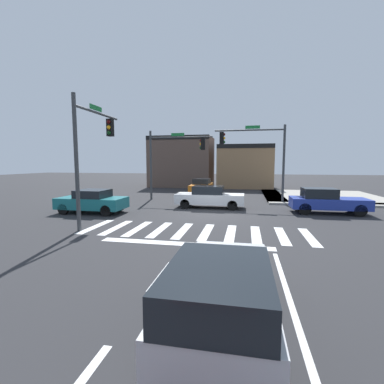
{
  "coord_description": "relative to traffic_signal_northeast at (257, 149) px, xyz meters",
  "views": [
    {
      "loc": [
        2.26,
        -16.5,
        3.13
      ],
      "look_at": [
        -1.26,
        1.3,
        1.17
      ],
      "focal_mm": 25.5,
      "sensor_mm": 36.0,
      "label": 1
    }
  ],
  "objects": [
    {
      "name": "traffic_signal_southwest",
      "position": [
        -8.26,
        -9.27,
        -0.01
      ],
      "size": [
        0.32,
        4.12,
        6.18
      ],
      "rotation": [
        0.0,
        0.0,
        1.57
      ],
      "color": "#383A3D",
      "rests_on": "ground_plane"
    },
    {
      "name": "car_teal",
      "position": [
        -10.14,
        -6.42,
        -3.44
      ],
      "size": [
        4.12,
        1.92,
        1.46
      ],
      "rotation": [
        0.0,
        0.0,
        3.14
      ],
      "color": "#196B70",
      "rests_on": "ground_plane"
    },
    {
      "name": "car_orange",
      "position": [
        -5.15,
        5.42,
        -3.41
      ],
      "size": [
        1.81,
        4.71,
        1.52
      ],
      "rotation": [
        0.0,
        0.0,
        -1.57
      ],
      "color": "orange",
      "rests_on": "ground_plane"
    },
    {
      "name": "storefront_row",
      "position": [
        -5.96,
        13.6,
        -1.15
      ],
      "size": [
        15.47,
        5.97,
        6.45
      ],
      "color": "brown",
      "rests_on": "ground_plane"
    },
    {
      "name": "crosswalk_near",
      "position": [
        -3.03,
        -9.71,
        -4.18
      ],
      "size": [
        10.28,
        3.0,
        0.01
      ],
      "color": "silver",
      "rests_on": "ground_plane"
    },
    {
      "name": "car_white",
      "position": [
        -3.23,
        -3.04,
        -3.42
      ],
      "size": [
        4.69,
        1.74,
        1.52
      ],
      "color": "white",
      "rests_on": "ground_plane"
    },
    {
      "name": "curb_corner_northeast",
      "position": [
        5.46,
        4.21,
        -4.11
      ],
      "size": [
        10.0,
        10.6,
        0.15
      ],
      "color": "#9E998E",
      "rests_on": "ground_plane"
    },
    {
      "name": "car_blue",
      "position": [
        4.12,
        -3.77,
        -3.4
      ],
      "size": [
        4.45,
        1.78,
        1.56
      ],
      "color": "#23389E",
      "rests_on": "ground_plane"
    },
    {
      "name": "traffic_signal_northwest",
      "position": [
        -6.72,
        0.35,
        -0.24
      ],
      "size": [
        5.33,
        0.32,
        5.77
      ],
      "color": "#383A3D",
      "rests_on": "ground_plane"
    },
    {
      "name": "ground_plane",
      "position": [
        -3.03,
        -5.21,
        -4.18
      ],
      "size": [
        120.0,
        120.0,
        0.0
      ],
      "primitive_type": "plane",
      "color": "#2B2B2D"
    },
    {
      "name": "bike_detector_marking",
      "position": [
        -0.89,
        -13.73,
        -4.18
      ],
      "size": [
        1.01,
        1.01,
        0.01
      ],
      "color": "yellow",
      "rests_on": "ground_plane"
    },
    {
      "name": "car_silver",
      "position": [
        -1.16,
        -16.82,
        -3.41
      ],
      "size": [
        1.83,
        4.48,
        1.52
      ],
      "rotation": [
        0.0,
        0.0,
        1.57
      ],
      "color": "#B7BABF",
      "rests_on": "ground_plane"
    },
    {
      "name": "traffic_signal_northeast",
      "position": [
        0.0,
        0.0,
        0.0
      ],
      "size": [
        5.34,
        0.32,
        5.96
      ],
      "rotation": [
        0.0,
        0.0,
        3.14
      ],
      "color": "#383A3D",
      "rests_on": "ground_plane"
    },
    {
      "name": "lane_markings",
      "position": [
        -1.93,
        -17.24,
        -4.18
      ],
      "size": [
        6.8,
        20.25,
        0.01
      ],
      "color": "white",
      "rests_on": "ground_plane"
    }
  ]
}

